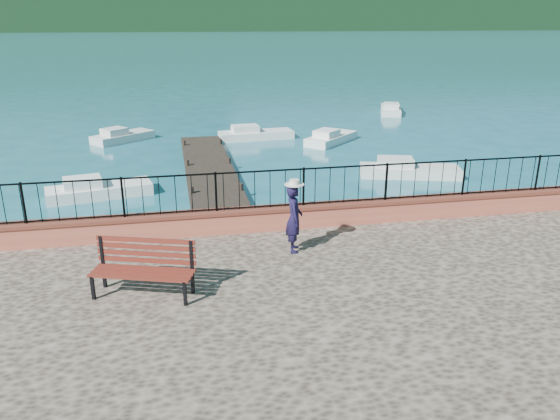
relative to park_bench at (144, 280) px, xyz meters
name	(u,v)px	position (x,y,z in m)	size (l,w,h in m)	color
ground	(359,344)	(4.18, -0.72, -1.52)	(2000.00, 2000.00, 0.00)	#19596B
parapet	(314,215)	(4.18, 2.98, -0.03)	(28.00, 0.46, 0.58)	#BA6343
railing	(315,187)	(4.18, 2.98, 0.73)	(27.00, 0.05, 0.95)	black
dock	(212,180)	(2.18, 11.28, -1.37)	(2.00, 16.00, 0.30)	#2D231C
far_forest	(170,13)	(4.18, 299.28, 7.48)	(900.00, 60.00, 18.00)	black
companion_hill	(382,25)	(224.18, 559.28, -1.52)	(448.00, 384.00, 180.00)	#142D23
park_bench	(144,280)	(0.00, 0.00, 0.00)	(2.07, 1.24, 1.09)	black
person	(294,218)	(3.30, 1.52, 0.47)	(0.58, 0.38, 1.58)	black
hat	(294,182)	(3.30, 1.52, 1.32)	(0.44, 0.44, 0.12)	silver
boat_0	(99,186)	(-2.06, 10.52, -1.12)	(3.74, 1.30, 0.80)	white
boat_1	(410,167)	(10.40, 10.83, -1.12)	(4.09, 1.30, 0.80)	silver
boat_2	(331,135)	(9.03, 17.77, -1.12)	(3.52, 1.30, 0.80)	white
boat_3	(123,134)	(-1.88, 20.35, -1.12)	(3.29, 1.30, 0.80)	silver
boat_4	(256,132)	(5.25, 19.53, -1.12)	(4.03, 1.30, 0.80)	silver
boat_5	(391,107)	(15.83, 26.21, -1.12)	(3.75, 1.30, 0.80)	silver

